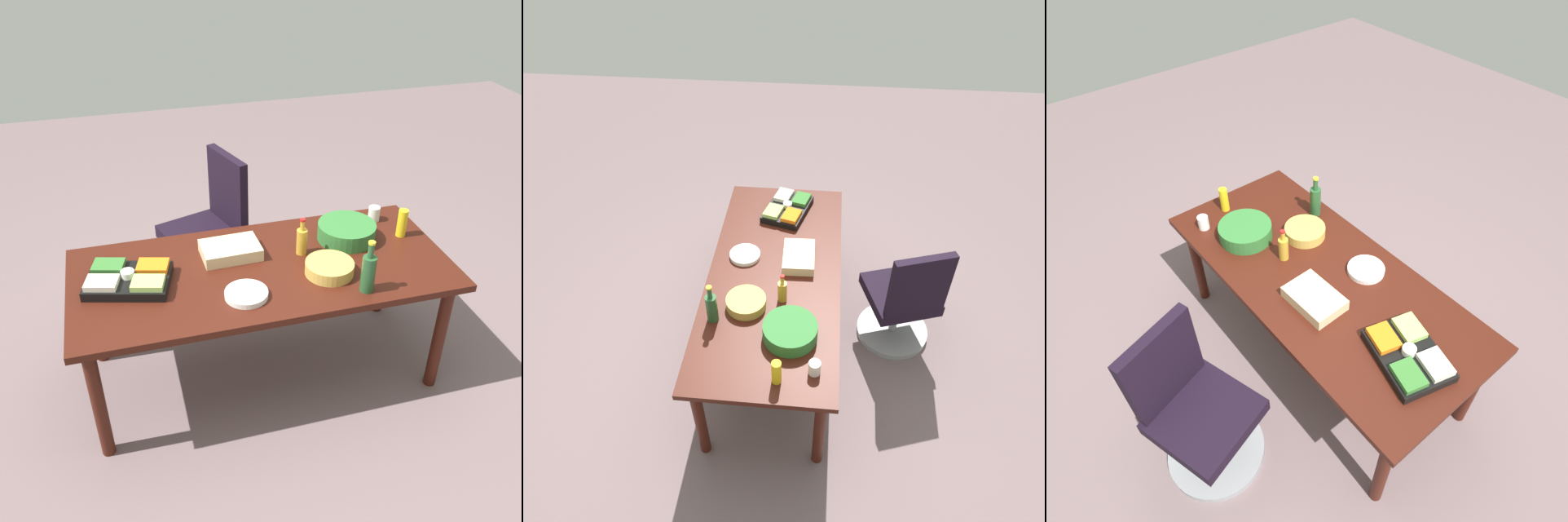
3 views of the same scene
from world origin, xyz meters
TOP-DOWN VIEW (x-y plane):
  - ground_plane at (0.00, 0.00)m, footprint 10.00×10.00m
  - conference_table at (0.00, 0.00)m, footprint 2.05×0.91m
  - office_chair at (0.12, -0.94)m, footprint 0.61×0.61m
  - paper_plate_stack at (0.15, 0.23)m, footprint 0.24×0.24m
  - chip_bowl at (-0.33, 0.15)m, footprint 0.33×0.33m
  - wine_bottle at (-0.46, 0.34)m, footprint 0.08×0.08m
  - veggie_tray at (0.70, -0.03)m, footprint 0.49×0.40m
  - salad_bowl at (-0.55, -0.15)m, footprint 0.34×0.34m
  - sheet_cake at (0.14, -0.16)m, footprint 0.33×0.23m
  - mustard_bottle at (-0.87, -0.10)m, footprint 0.06×0.06m
  - dressing_bottle at (-0.25, -0.08)m, footprint 0.07×0.07m
  - paper_cup at (-0.80, -0.31)m, footprint 0.07×0.07m

SIDE VIEW (x-z plane):
  - ground_plane at x=0.00m, z-range 0.00..0.00m
  - office_chair at x=0.12m, z-range -0.11..0.89m
  - conference_table at x=0.00m, z-range 0.30..1.06m
  - paper_plate_stack at x=0.15m, z-range 0.76..0.79m
  - chip_bowl at x=-0.33m, z-range 0.76..0.83m
  - sheet_cake at x=0.14m, z-range 0.76..0.83m
  - veggie_tray at x=0.70m, z-range 0.75..0.84m
  - paper_cup at x=-0.80m, z-range 0.76..0.85m
  - salad_bowl at x=-0.55m, z-range 0.76..0.86m
  - dressing_bottle at x=-0.25m, z-range 0.73..0.95m
  - mustard_bottle at x=-0.87m, z-range 0.76..0.93m
  - wine_bottle at x=-0.46m, z-range 0.73..1.02m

